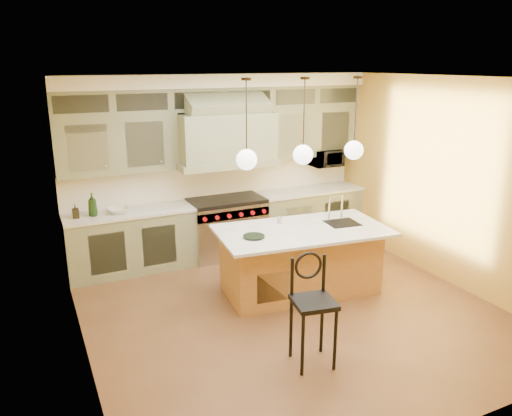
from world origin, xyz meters
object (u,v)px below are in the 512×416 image
kitchen_island (301,259)px  counter_stool (312,303)px  microwave (326,158)px  range (227,226)px

kitchen_island → counter_stool: size_ratio=2.01×
kitchen_island → microwave: (1.54, 1.80, 0.98)m
counter_stool → microwave: microwave is taller
counter_stool → kitchen_island: bearing=73.6°
microwave → range: bearing=-176.9°
counter_stool → microwave: (2.31, 3.35, 0.77)m
range → kitchen_island: (0.41, -1.70, -0.01)m
microwave → counter_stool: bearing=-124.6°
range → kitchen_island: size_ratio=0.50×
counter_stool → microwave: bearing=65.4°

